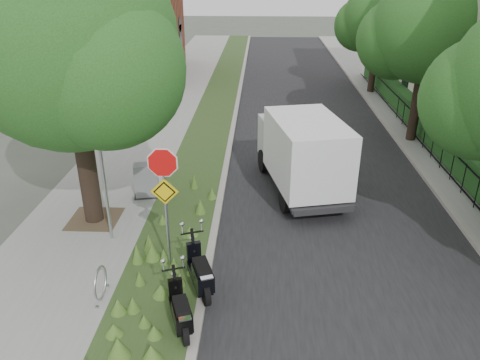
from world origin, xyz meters
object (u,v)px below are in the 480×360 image
at_px(scooter_near, 181,314).
at_px(scooter_far, 201,276).
at_px(box_truck, 302,150).
at_px(sign_assembly, 164,185).
at_px(utility_cabinet, 147,181).

height_order(scooter_near, scooter_far, scooter_far).
bearing_deg(box_truck, scooter_near, -113.04).
bearing_deg(box_truck, scooter_far, -115.27).
xyz_separation_m(sign_assembly, scooter_far, (0.87, -0.90, -1.79)).
xyz_separation_m(scooter_near, utility_cabinet, (-2.01, 5.86, 0.14)).
distance_m(sign_assembly, utility_cabinet, 4.36).
bearing_deg(scooter_far, scooter_near, -101.91).
relative_size(sign_assembly, scooter_far, 1.87).
distance_m(sign_assembly, scooter_near, 2.86).
bearing_deg(sign_assembly, scooter_near, -73.70).
bearing_deg(scooter_near, scooter_far, 78.09).
bearing_deg(scooter_near, sign_assembly, 106.30).
bearing_deg(scooter_far, utility_cabinet, 115.93).
bearing_deg(sign_assembly, scooter_far, -46.05).
bearing_deg(sign_assembly, utility_cabinet, 110.41).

